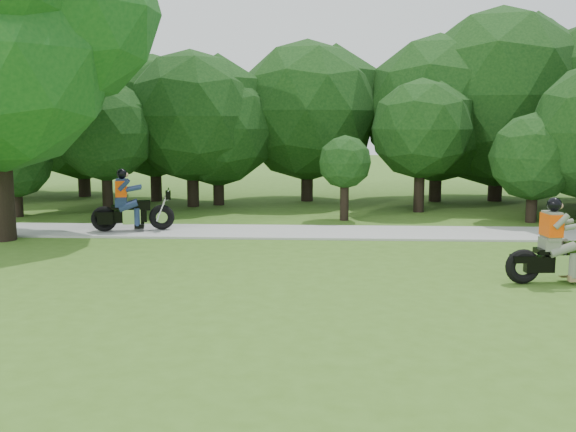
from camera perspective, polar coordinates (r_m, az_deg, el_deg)
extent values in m
plane|color=#3C621C|center=(11.10, 12.34, -8.85)|extent=(100.00, 100.00, 0.00)
cube|color=#959591|center=(18.82, 8.35, -1.48)|extent=(60.00, 2.20, 0.06)
cylinder|color=black|center=(25.01, -6.19, 2.70)|extent=(0.42, 0.42, 1.49)
sphere|color=black|center=(24.88, -6.27, 7.75)|extent=(4.49, 4.49, 4.49)
cylinder|color=black|center=(26.05, 1.70, 3.32)|extent=(0.48, 0.48, 1.80)
sphere|color=black|center=(25.94, 1.73, 9.33)|extent=(5.62, 5.62, 5.62)
cylinder|color=black|center=(23.40, 11.58, 2.55)|extent=(0.38, 0.38, 1.80)
sphere|color=black|center=(23.28, 11.73, 7.59)|extent=(3.56, 3.56, 3.56)
cylinder|color=black|center=(27.38, 17.96, 3.16)|extent=(0.56, 0.56, 1.80)
sphere|color=black|center=(27.29, 18.28, 9.93)|extent=(7.18, 7.18, 7.18)
cylinder|color=black|center=(22.03, 20.84, 0.99)|extent=(0.34, 0.34, 1.19)
sphere|color=black|center=(21.90, 21.05, 4.93)|extent=(2.83, 2.83, 2.83)
cylinder|color=black|center=(23.66, -22.88, 1.22)|extent=(0.32, 0.32, 1.07)
sphere|color=black|center=(23.54, -23.07, 4.42)|extent=(2.44, 2.44, 2.44)
cylinder|color=black|center=(21.09, 5.03, 1.44)|extent=(0.29, 0.29, 1.35)
sphere|color=black|center=(20.97, 5.08, 4.81)|extent=(1.74, 1.74, 1.74)
cylinder|color=black|center=(23.68, -15.76, 2.35)|extent=(0.37, 0.37, 1.70)
sphere|color=black|center=(23.56, -15.96, 7.12)|extent=(3.46, 3.46, 3.46)
cylinder|color=black|center=(24.64, -8.45, 2.92)|extent=(0.45, 0.45, 1.80)
sphere|color=black|center=(24.52, -8.58, 8.76)|extent=(4.93, 4.93, 4.93)
cylinder|color=black|center=(26.57, 12.97, 3.21)|extent=(0.49, 0.49, 1.80)
sphere|color=black|center=(26.47, 13.18, 9.27)|extent=(5.88, 5.88, 5.88)
cylinder|color=black|center=(26.55, -11.65, 3.24)|extent=(0.45, 0.45, 1.80)
sphere|color=black|center=(26.44, -11.82, 8.64)|extent=(4.92, 4.92, 4.92)
cylinder|color=black|center=(30.56, -22.88, 3.42)|extent=(0.51, 0.51, 1.80)
sphere|color=black|center=(30.47, -23.20, 8.93)|extent=(6.27, 6.27, 6.27)
cylinder|color=black|center=(28.92, -17.68, 3.44)|extent=(0.52, 0.52, 1.80)
sphere|color=black|center=(28.83, -17.95, 9.32)|extent=(6.36, 6.36, 6.36)
sphere|color=#164F19|center=(19.26, -19.10, 16.82)|extent=(5.12, 5.12, 5.12)
torus|color=black|center=(13.77, 20.14, -4.24)|extent=(0.73, 0.28, 0.72)
cube|color=black|center=(14.03, 22.64, -3.93)|extent=(1.27, 0.37, 0.33)
cube|color=silver|center=(14.11, 23.27, -3.90)|extent=(0.52, 0.40, 0.41)
cube|color=black|center=(13.92, 22.18, -2.88)|extent=(0.56, 0.38, 0.10)
cube|color=#5B6350|center=(13.90, 22.22, -2.30)|extent=(0.34, 0.42, 0.25)
cube|color=#5B6350|center=(13.84, 22.38, -0.80)|extent=(0.31, 0.45, 0.57)
cube|color=#FB4805|center=(13.84, 22.38, -0.72)|extent=(0.34, 0.50, 0.45)
sphere|color=black|center=(13.80, 22.59, 0.96)|extent=(0.29, 0.29, 0.29)
torus|color=black|center=(19.34, -16.03, -0.25)|extent=(0.77, 0.38, 0.74)
torus|color=black|center=(19.26, -11.16, -0.11)|extent=(0.77, 0.38, 0.74)
cube|color=black|center=(19.29, -14.19, -0.04)|extent=(1.21, 0.53, 0.34)
cube|color=silver|center=(19.28, -13.70, -0.03)|extent=(0.58, 0.47, 0.42)
cube|color=black|center=(19.22, -12.95, 0.93)|extent=(0.61, 0.44, 0.28)
cube|color=black|center=(19.26, -14.61, 0.76)|extent=(0.62, 0.46, 0.11)
cylinder|color=silver|center=(19.21, -11.06, 0.99)|extent=(0.42, 0.15, 0.95)
cylinder|color=silver|center=(19.16, -10.57, 2.36)|extent=(0.20, 0.67, 0.04)
cube|color=black|center=(19.10, -15.94, -0.19)|extent=(0.46, 0.23, 0.36)
cube|color=black|center=(19.56, -15.83, 0.01)|extent=(0.46, 0.23, 0.36)
cube|color=#1B2B4A|center=(19.24, -14.63, 1.20)|extent=(0.41, 0.47, 0.25)
cube|color=#1B2B4A|center=(19.19, -14.61, 2.33)|extent=(0.37, 0.50, 0.59)
cube|color=#FB4805|center=(19.19, -14.61, 2.39)|extent=(0.42, 0.55, 0.47)
sphere|color=black|center=(19.15, -14.56, 3.66)|extent=(0.30, 0.30, 0.30)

